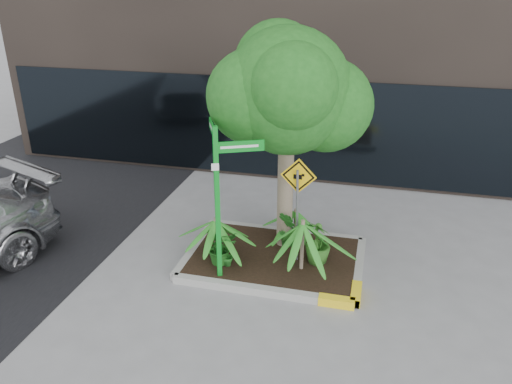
# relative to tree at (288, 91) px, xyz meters

# --- Properties ---
(ground) EXTENTS (80.00, 80.00, 0.00)m
(ground) POSITION_rel_tree_xyz_m (-0.28, -0.83, -3.19)
(ground) COLOR gray
(ground) RESTS_ON ground
(planter) EXTENTS (3.35, 2.36, 0.15)m
(planter) POSITION_rel_tree_xyz_m (-0.05, -0.55, -3.09)
(planter) COLOR #9E9E99
(planter) RESTS_ON ground
(tree) EXTENTS (2.91, 2.58, 4.37)m
(tree) POSITION_rel_tree_xyz_m (0.00, 0.00, 0.00)
(tree) COLOR gray
(tree) RESTS_ON ground
(palm_front) EXTENTS (1.10, 1.10, 1.22)m
(palm_front) POSITION_rel_tree_xyz_m (0.49, -0.86, -2.12)
(palm_front) COLOR gray
(palm_front) RESTS_ON ground
(palm_left) EXTENTS (0.93, 0.93, 1.04)m
(palm_left) POSITION_rel_tree_xyz_m (-1.13, -0.85, -2.27)
(palm_left) COLOR gray
(palm_left) RESTS_ON ground
(palm_back) EXTENTS (0.78, 0.78, 0.87)m
(palm_back) POSITION_rel_tree_xyz_m (0.20, 0.15, -2.39)
(palm_back) COLOR gray
(palm_back) RESTS_ON ground
(shrub_a) EXTENTS (0.85, 0.85, 0.67)m
(shrub_a) POSITION_rel_tree_xyz_m (-1.00, -1.03, -2.71)
(shrub_a) COLOR #1D5D1A
(shrub_a) RESTS_ON planter
(shrub_b) EXTENTS (0.66, 0.66, 0.84)m
(shrub_b) POSITION_rel_tree_xyz_m (0.74, -0.57, -2.62)
(shrub_b) COLOR #2E6B20
(shrub_b) RESTS_ON planter
(shrub_c) EXTENTS (0.36, 0.36, 0.61)m
(shrub_c) POSITION_rel_tree_xyz_m (-0.83, -1.09, -2.73)
(shrub_c) COLOR #247223
(shrub_c) RESTS_ON planter
(shrub_d) EXTENTS (0.58, 0.58, 0.77)m
(shrub_d) POSITION_rel_tree_xyz_m (0.10, -0.12, -2.65)
(shrub_d) COLOR #1C5919
(shrub_d) RESTS_ON planter
(street_sign_post) EXTENTS (1.07, 0.80, 2.89)m
(street_sign_post) POSITION_rel_tree_xyz_m (-0.86, -1.35, -1.40)
(street_sign_post) COLOR #0D9122
(street_sign_post) RESTS_ON ground
(cattle_sign) EXTENTS (0.64, 0.28, 2.06)m
(cattle_sign) POSITION_rel_tree_xyz_m (0.36, -0.72, -1.64)
(cattle_sign) COLOR slate
(cattle_sign) RESTS_ON ground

